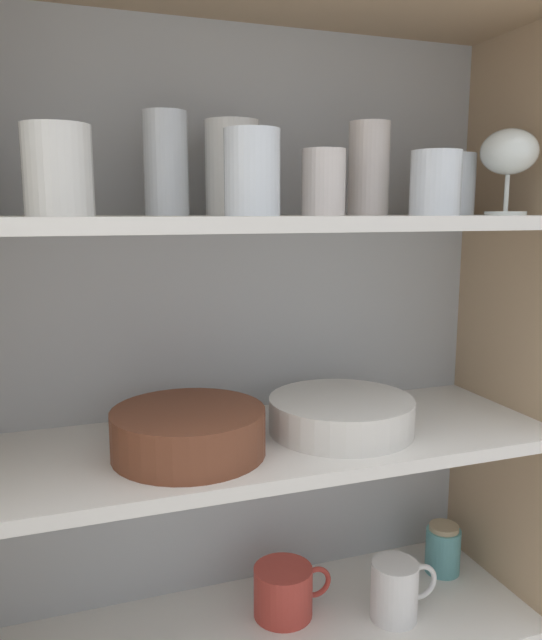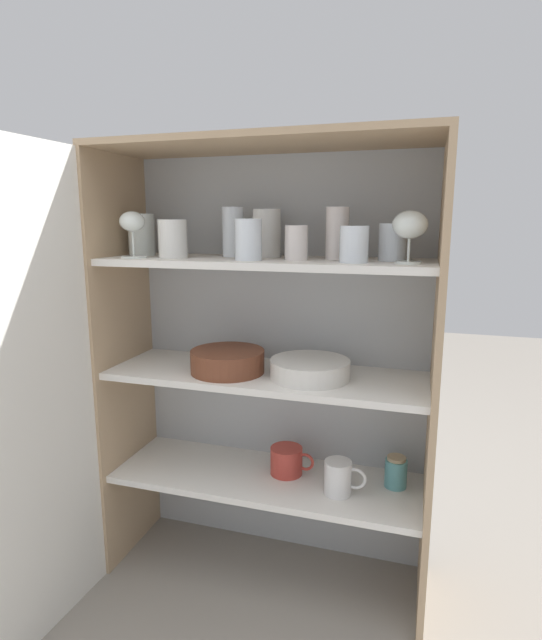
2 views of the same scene
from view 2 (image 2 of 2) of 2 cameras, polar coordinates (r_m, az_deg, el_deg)
name	(u,v)px [view 2 (image 2 of 2)]	position (r m, az deg, el deg)	size (l,w,h in m)	color
ground_plane	(250,603)	(1.68, -2.41, -29.56)	(8.00, 8.00, 0.00)	gray
cupboard_back_panel	(281,361)	(1.64, 1.10, -4.73)	(0.97, 0.02, 1.30)	#B2B7BC
cupboard_side_left	(126,362)	(1.69, -16.25, -4.67)	(0.02, 0.34, 1.30)	tan
cupboard_side_right	(434,391)	(1.43, 18.10, -7.76)	(0.02, 0.34, 1.30)	tan
cupboard_top_panel	(265,143)	(1.44, -0.70, 19.56)	(0.97, 0.34, 0.02)	tan
shelf_board_lower	(266,478)	(1.62, -0.61, -17.64)	(0.94, 0.31, 0.02)	white
shelf_board_middle	(265,376)	(1.49, -0.64, -6.39)	(0.94, 0.31, 0.02)	white
shelf_board_upper	(265,262)	(1.42, -0.67, 6.62)	(0.94, 0.31, 0.02)	white
cupboard_door	(24,406)	(1.40, -26.39, -8.80)	(0.04, 0.49, 1.30)	silver
tumbler_glass_0	(337,233)	(1.40, 7.57, 9.78)	(0.06, 0.06, 0.14)	silver
tumbler_glass_1	(233,232)	(1.51, -4.37, 9.99)	(0.06, 0.06, 0.15)	white
tumbler_glass_2	(296,243)	(1.37, 2.91, 8.81)	(0.06, 0.06, 0.09)	silver
tumbler_glass_3	(173,239)	(1.48, -11.15, 9.09)	(0.08, 0.08, 0.11)	white
tumbler_glass_4	(354,244)	(1.30, 9.46, 8.54)	(0.07, 0.07, 0.09)	white
tumbler_glass_5	(142,235)	(1.61, -14.58, 9.42)	(0.08, 0.08, 0.13)	white
tumbler_glass_6	(267,233)	(1.49, -0.48, 9.88)	(0.08, 0.08, 0.14)	white
tumbler_glass_7	(248,240)	(1.36, -2.60, 9.16)	(0.07, 0.07, 0.11)	white
tumbler_glass_8	(393,242)	(1.38, 13.73, 8.63)	(0.07, 0.07, 0.10)	white
wine_glass_0	(132,225)	(1.50, -15.58, 10.41)	(0.07, 0.07, 0.13)	white
wine_glass_1	(410,226)	(1.30, 15.60, 10.27)	(0.09, 0.09, 0.13)	white
plate_stack_white	(310,369)	(1.43, 4.47, -5.59)	(0.23, 0.23, 0.05)	silver
mixing_bowl_large	(228,360)	(1.49, -4.99, -4.59)	(0.22, 0.22, 0.07)	brown
coffee_mug_primary	(287,461)	(1.61, 1.84, -15.76)	(0.14, 0.10, 0.08)	#BC3D33
coffee_mug_extra_1	(339,477)	(1.51, 7.76, -17.40)	(0.12, 0.08, 0.10)	white
storage_jar	(396,472)	(1.58, 14.08, -16.50)	(0.06, 0.06, 0.09)	#5BA3A8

